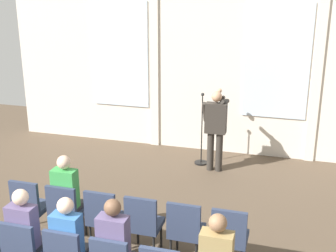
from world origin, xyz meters
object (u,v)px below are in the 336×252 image
(chair_r0_c0, at_px, (30,204))
(audience_r1_c1, at_px, (26,231))
(chair_r0_c2, at_px, (104,215))
(chair_r0_c5, at_px, (230,234))
(audience_r1_c2, at_px, (69,240))
(mic_stand, at_px, (201,149))
(chair_r1_c1, at_px, (24,249))
(audience_r1_c3, at_px, (115,245))
(speaker, at_px, (216,125))
(chair_r0_c3, at_px, (143,221))
(chair_r0_c1, at_px, (66,209))
(audience_r0_c1, at_px, (67,193))
(chair_r0_c4, at_px, (185,228))

(chair_r0_c0, distance_m, audience_r1_c1, 1.17)
(chair_r0_c0, height_order, chair_r0_c2, same)
(chair_r0_c5, bearing_deg, chair_r0_c0, 180.00)
(audience_r1_c2, bearing_deg, mic_stand, 81.51)
(chair_r1_c1, height_order, audience_r1_c3, audience_r1_c3)
(chair_r0_c5, xyz_separation_m, audience_r1_c1, (-2.42, -0.98, 0.20))
(speaker, relative_size, chair_r0_c0, 1.78)
(speaker, height_order, audience_r1_c1, speaker)
(chair_r0_c5, height_order, chair_r1_c1, same)
(chair_r0_c3, distance_m, chair_r1_c1, 1.61)
(speaker, distance_m, chair_r0_c1, 3.65)
(speaker, relative_size, mic_stand, 1.07)
(audience_r0_c1, bearing_deg, mic_stand, 69.62)
(chair_r0_c1, bearing_deg, chair_r0_c3, 0.00)
(audience_r1_c3, bearing_deg, audience_r1_c1, 179.89)
(audience_r0_c1, bearing_deg, audience_r1_c2, -60.36)
(chair_r0_c1, xyz_separation_m, chair_r0_c5, (2.42, 0.00, 0.00))
(chair_r0_c5, bearing_deg, chair_r1_c1, -156.22)
(chair_r0_c2, height_order, chair_r0_c4, same)
(audience_r0_c1, bearing_deg, chair_r0_c0, -172.52)
(chair_r1_c1, xyz_separation_m, audience_r1_c1, (0.00, 0.08, 0.20))
(audience_r0_c1, distance_m, chair_r1_c1, 1.16)
(audience_r1_c2, bearing_deg, chair_r0_c3, 58.42)
(audience_r1_c2, bearing_deg, chair_r0_c1, 121.58)
(chair_r0_c3, relative_size, audience_r1_c1, 0.71)
(mic_stand, bearing_deg, chair_r0_c5, -71.97)
(mic_stand, height_order, chair_r0_c1, mic_stand)
(speaker, height_order, mic_stand, speaker)
(speaker, relative_size, chair_r0_c4, 1.78)
(speaker, xyz_separation_m, mic_stand, (-0.33, 0.26, -0.63))
(audience_r0_c1, height_order, audience_r1_c2, audience_r0_c1)
(audience_r1_c3, bearing_deg, chair_r0_c5, 39.22)
(mic_stand, relative_size, audience_r0_c1, 1.14)
(chair_r0_c3, distance_m, audience_r1_c1, 1.57)
(chair_r0_c1, xyz_separation_m, audience_r1_c1, (0.00, -0.98, 0.20))
(chair_r1_c1, bearing_deg, chair_r0_c5, 23.78)
(chair_r0_c1, distance_m, audience_r1_c3, 1.57)
(chair_r0_c2, height_order, audience_r1_c2, audience_r1_c2)
(audience_r0_c1, bearing_deg, speaker, 63.13)
(chair_r0_c2, relative_size, chair_r0_c4, 1.00)
(chair_r1_c1, relative_size, audience_r1_c1, 0.71)
(chair_r0_c5, bearing_deg, chair_r0_c3, 180.00)
(chair_r1_c1, distance_m, audience_r1_c2, 0.64)
(audience_r0_c1, height_order, chair_r0_c2, audience_r0_c1)
(chair_r0_c5, bearing_deg, audience_r1_c3, -140.78)
(audience_r0_c1, bearing_deg, chair_r0_c4, -2.51)
(mic_stand, height_order, chair_r0_c2, mic_stand)
(speaker, height_order, chair_r0_c1, speaker)
(chair_r0_c1, relative_size, audience_r1_c2, 0.72)
(audience_r0_c1, relative_size, chair_r0_c4, 1.45)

